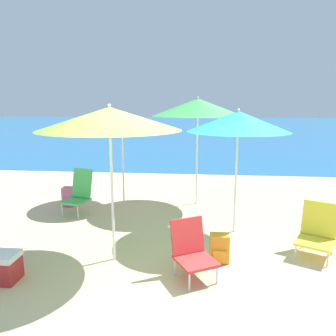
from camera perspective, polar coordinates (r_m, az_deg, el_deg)
name	(u,v)px	position (r m, az deg, el deg)	size (l,w,h in m)	color
ground_plane	(167,269)	(4.57, -0.23, -17.20)	(60.00, 60.00, 0.00)	#D1BA89
sea_water	(196,127)	(30.02, 4.91, 7.12)	(60.00, 40.00, 0.01)	#23669E
beach_umbrella_pink	(122,121)	(7.16, -8.05, 8.16)	(1.55, 1.55, 1.99)	white
beach_umbrella_teal	(238,122)	(5.44, 12.13, 7.91)	(1.67, 1.67, 2.09)	white
beach_umbrella_lime	(110,119)	(4.38, -10.13, 8.42)	(1.89, 1.89, 2.17)	white
beach_umbrella_green	(198,107)	(6.95, 5.21, 10.47)	(1.92, 1.92, 2.31)	white
beach_chair_red	(192,249)	(4.28, 4.14, -13.87)	(0.65, 0.68, 0.72)	silver
beach_chair_yellow	(317,231)	(5.30, 24.55, -9.91)	(0.69, 0.73, 0.75)	silver
beach_chair_green	(79,191)	(6.78, -15.20, -3.97)	(0.55, 0.65, 0.88)	silver
backpack_orange	(219,248)	(4.74, 8.93, -13.65)	(0.27, 0.22, 0.40)	orange
backpack_pink	(69,197)	(7.35, -16.91, -4.81)	(0.25, 0.23, 0.41)	pink
cooler_box	(0,267)	(4.72, -27.28, -15.05)	(0.47, 0.32, 0.37)	#B72828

